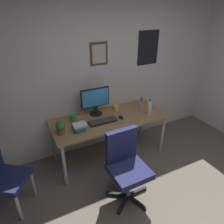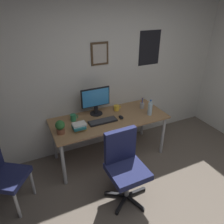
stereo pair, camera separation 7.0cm
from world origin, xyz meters
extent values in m
cube|color=silver|center=(0.00, 2.15, 1.30)|extent=(4.40, 0.08, 2.60)
cube|color=#4C3823|center=(-0.17, 2.11, 1.62)|extent=(0.28, 0.02, 0.34)
cube|color=beige|center=(-0.17, 2.09, 1.62)|extent=(0.22, 0.00, 0.28)
cube|color=black|center=(0.73, 2.11, 1.62)|extent=(0.40, 0.01, 0.56)
cube|color=#936D47|center=(-0.20, 1.70, 0.71)|extent=(1.78, 0.74, 0.03)
cylinder|color=#9EA0A5|center=(-1.03, 1.39, 0.35)|extent=(0.05, 0.05, 0.69)
cylinder|color=#9EA0A5|center=(0.63, 1.39, 0.35)|extent=(0.05, 0.05, 0.69)
cylinder|color=#9EA0A5|center=(-1.03, 2.01, 0.35)|extent=(0.05, 0.05, 0.69)
cylinder|color=#9EA0A5|center=(0.63, 2.01, 0.35)|extent=(0.05, 0.05, 0.69)
cube|color=#1E234C|center=(-0.36, 0.80, 0.46)|extent=(0.47, 0.47, 0.08)
cube|color=#1E234C|center=(-0.37, 1.00, 0.72)|extent=(0.42, 0.08, 0.45)
cylinder|color=#9EA0A5|center=(-0.36, 0.80, 0.21)|extent=(0.06, 0.06, 0.42)
cube|color=black|center=(-0.22, 0.80, 0.04)|extent=(0.28, 0.04, 0.03)
cylinder|color=black|center=(-0.08, 0.81, 0.02)|extent=(0.04, 0.04, 0.04)
cube|color=black|center=(-0.32, 0.93, 0.04)|extent=(0.12, 0.28, 0.03)
cylinder|color=black|center=(-0.28, 1.07, 0.02)|extent=(0.04, 0.04, 0.04)
cube|color=black|center=(-0.48, 0.88, 0.04)|extent=(0.25, 0.19, 0.03)
cylinder|color=black|center=(-0.59, 0.96, 0.02)|extent=(0.04, 0.04, 0.04)
cube|color=black|center=(-0.48, 0.72, 0.04)|extent=(0.25, 0.20, 0.03)
cylinder|color=black|center=(-0.59, 0.63, 0.02)|extent=(0.04, 0.04, 0.04)
cube|color=black|center=(-0.32, 0.67, 0.04)|extent=(0.13, 0.28, 0.03)
cylinder|color=black|center=(-0.27, 0.54, 0.02)|extent=(0.04, 0.04, 0.04)
cube|color=#1E234C|center=(-1.71, 1.34, 0.44)|extent=(0.58, 0.58, 0.07)
cylinder|color=#9EA0A5|center=(-1.66, 1.09, 0.20)|extent=(0.05, 0.05, 0.41)
cylinder|color=#9EA0A5|center=(-1.46, 1.39, 0.20)|extent=(0.05, 0.05, 0.41)
cylinder|color=#9EA0A5|center=(-1.75, 1.59, 0.20)|extent=(0.05, 0.05, 0.41)
cylinder|color=black|center=(-0.33, 1.91, 0.73)|extent=(0.20, 0.20, 0.01)
cube|color=black|center=(-0.33, 1.91, 0.80)|extent=(0.05, 0.04, 0.12)
cube|color=black|center=(-0.33, 1.92, 1.01)|extent=(0.46, 0.02, 0.30)
cube|color=#338CD8|center=(-0.33, 1.90, 1.01)|extent=(0.43, 0.00, 0.27)
cube|color=black|center=(-0.34, 1.63, 0.73)|extent=(0.43, 0.15, 0.02)
cube|color=#38383A|center=(-0.34, 1.63, 0.74)|extent=(0.41, 0.13, 0.00)
ellipsoid|color=black|center=(-0.04, 1.61, 0.74)|extent=(0.06, 0.11, 0.04)
cylinder|color=silver|center=(0.42, 1.53, 0.82)|extent=(0.07, 0.07, 0.20)
cylinder|color=silver|center=(0.42, 1.53, 0.94)|extent=(0.03, 0.03, 0.04)
cylinder|color=#2659B2|center=(0.42, 1.53, 0.97)|extent=(0.03, 0.03, 0.01)
cylinder|color=#2D8C59|center=(-0.72, 1.86, 0.77)|extent=(0.08, 0.08, 0.10)
torus|color=#2D8C59|center=(-0.67, 1.86, 0.78)|extent=(0.05, 0.01, 0.05)
cylinder|color=yellow|center=(0.01, 1.88, 0.76)|extent=(0.09, 0.09, 0.09)
torus|color=yellow|center=(0.07, 1.88, 0.77)|extent=(0.05, 0.01, 0.05)
cylinder|color=brown|center=(-0.97, 1.59, 0.76)|extent=(0.11, 0.11, 0.07)
sphere|color=#2D6B33|center=(-0.97, 1.59, 0.85)|extent=(0.13, 0.13, 0.13)
ellipsoid|color=#287A38|center=(-1.00, 1.62, 0.87)|extent=(0.07, 0.08, 0.02)
ellipsoid|color=#287A38|center=(-0.94, 1.62, 0.87)|extent=(0.07, 0.08, 0.02)
ellipsoid|color=#287A38|center=(-1.00, 1.56, 0.86)|extent=(0.08, 0.07, 0.02)
cylinder|color=#9EA0A5|center=(0.44, 1.77, 0.77)|extent=(0.07, 0.07, 0.09)
cylinder|color=#263FBF|center=(0.43, 1.76, 0.85)|extent=(0.01, 0.01, 0.13)
cylinder|color=red|center=(0.43, 1.78, 0.85)|extent=(0.01, 0.01, 0.13)
cylinder|color=black|center=(0.43, 1.77, 0.85)|extent=(0.01, 0.01, 0.13)
cylinder|color=#9EA0A5|center=(0.45, 1.77, 0.85)|extent=(0.01, 0.03, 0.14)
cylinder|color=#9EA0A5|center=(0.43, 1.77, 0.85)|extent=(0.01, 0.02, 0.14)
cube|color=gold|center=(-0.70, 1.57, 0.74)|extent=(0.16, 0.11, 0.03)
cube|color=#26727A|center=(-0.73, 1.56, 0.77)|extent=(0.17, 0.15, 0.03)
cube|color=silver|center=(-0.71, 1.58, 0.80)|extent=(0.19, 0.13, 0.03)
camera|label=1|loc=(-1.44, -0.88, 2.34)|focal=34.25mm
camera|label=2|loc=(-1.38, -0.91, 2.34)|focal=34.25mm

